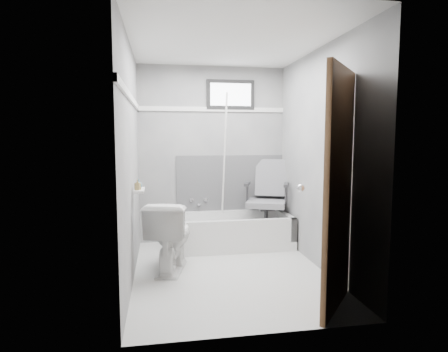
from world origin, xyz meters
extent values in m
plane|color=silver|center=(0.00, 0.00, 0.00)|extent=(2.60, 2.60, 0.00)
plane|color=silver|center=(0.00, 0.00, 2.40)|extent=(2.60, 2.60, 0.00)
cube|color=slate|center=(0.00, 1.30, 1.20)|extent=(2.00, 0.02, 2.40)
cube|color=slate|center=(0.00, -1.30, 1.20)|extent=(2.00, 0.02, 2.40)
cube|color=slate|center=(-1.00, 0.00, 1.20)|extent=(0.02, 2.60, 2.40)
cube|color=slate|center=(1.00, 0.00, 1.20)|extent=(0.02, 2.60, 2.40)
imported|color=white|center=(-0.62, 0.18, 0.38)|extent=(0.60, 0.85, 0.75)
cube|color=#4C4C4F|center=(0.25, 1.29, 0.80)|extent=(1.50, 0.02, 0.78)
cube|color=white|center=(0.00, 1.29, 1.82)|extent=(2.00, 0.02, 0.06)
cube|color=white|center=(-0.99, 0.00, 1.82)|extent=(0.02, 2.60, 0.06)
cylinder|color=white|center=(0.12, 1.06, 1.05)|extent=(0.02, 0.46, 1.91)
cube|color=silver|center=(-0.93, 0.06, 0.90)|extent=(0.10, 0.32, 0.02)
imported|color=olive|center=(-0.94, -0.02, 0.97)|extent=(0.07, 0.07, 0.11)
imported|color=slate|center=(-0.94, 0.12, 0.96)|extent=(0.09, 0.09, 0.10)
camera|label=1|loc=(-0.71, -3.82, 1.43)|focal=30.00mm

